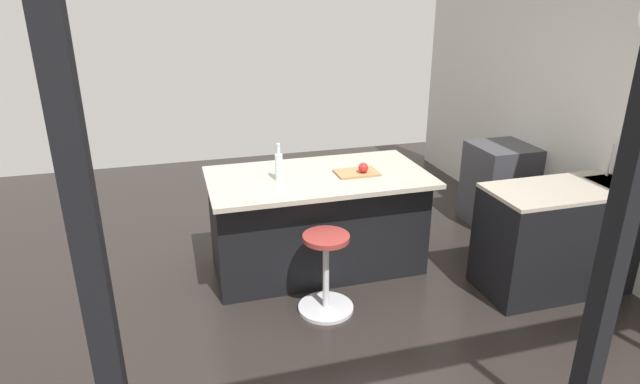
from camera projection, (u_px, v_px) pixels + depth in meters
ground_plane at (311, 283)px, 4.60m from camera, size 7.63×7.63×0.00m
window_panel_rear at (622, 216)px, 1.29m from camera, size 5.21×0.12×2.98m
interior_partition_left at (591, 96)px, 4.73m from camera, size 0.15×5.87×2.98m
sink_cabinet at (588, 233)px, 4.47m from camera, size 1.86×0.60×1.18m
oven_range at (499, 185)px, 5.62m from camera, size 0.60×0.61×0.87m
kitchen_island at (317, 221)px, 4.71m from camera, size 1.87×1.02×0.91m
stool_by_window at (326, 275)px, 4.11m from camera, size 0.44×0.44×0.65m
cutting_board at (357, 173)px, 4.53m from camera, size 0.36×0.24×0.02m
apple_red at (363, 168)px, 4.49m from camera, size 0.09×0.09×0.09m
water_bottle at (279, 166)px, 4.34m from camera, size 0.06×0.06×0.31m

